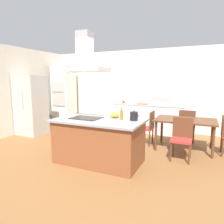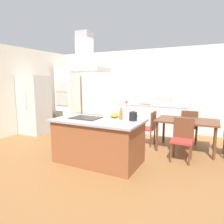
{
  "view_description": "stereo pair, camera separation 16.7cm",
  "coord_description": "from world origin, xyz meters",
  "px_view_note": "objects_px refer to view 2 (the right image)",
  "views": [
    {
      "loc": [
        1.91,
        -3.55,
        1.68
      ],
      "look_at": [
        0.11,
        0.4,
        1.0
      ],
      "focal_mm": 32.49,
      "sensor_mm": 36.0,
      "label": 1
    },
    {
      "loc": [
        2.06,
        -3.48,
        1.68
      ],
      "look_at": [
        0.11,
        0.4,
        1.0
      ],
      "focal_mm": 32.49,
      "sensor_mm": 36.0,
      "label": 2
    }
  ],
  "objects_px": {
    "olive_oil_bottle": "(121,115)",
    "cooktop": "(86,118)",
    "tea_kettle": "(133,116)",
    "mixing_bowl": "(115,115)",
    "wall_oven_stack": "(68,96)",
    "chair_facing_island": "(183,137)",
    "cutting_board": "(145,104)",
    "chair_facing_back_wall": "(190,124)",
    "range_hood": "(85,59)",
    "refrigerator": "(35,105)",
    "chair_at_left_end": "(149,126)",
    "coffee_mug_red": "(126,102)",
    "countertop_microwave": "(163,101)",
    "dining_table": "(187,123)"
  },
  "relations": [
    {
      "from": "olive_oil_bottle",
      "to": "cooktop",
      "type": "bearing_deg",
      "value": -167.24
    },
    {
      "from": "coffee_mug_red",
      "to": "countertop_microwave",
      "type": "bearing_deg",
      "value": -2.73
    },
    {
      "from": "coffee_mug_red",
      "to": "refrigerator",
      "type": "xyz_separation_m",
      "value": [
        -2.37,
        -1.84,
        -0.03
      ]
    },
    {
      "from": "cooktop",
      "to": "tea_kettle",
      "type": "relative_size",
      "value": 2.89
    },
    {
      "from": "mixing_bowl",
      "to": "chair_facing_island",
      "type": "bearing_deg",
      "value": 23.98
    },
    {
      "from": "mixing_bowl",
      "to": "chair_facing_back_wall",
      "type": "bearing_deg",
      "value": 55.57
    },
    {
      "from": "olive_oil_bottle",
      "to": "range_hood",
      "type": "xyz_separation_m",
      "value": [
        -0.73,
        -0.17,
        1.1
      ]
    },
    {
      "from": "mixing_bowl",
      "to": "cooktop",
      "type": "bearing_deg",
      "value": -149.81
    },
    {
      "from": "tea_kettle",
      "to": "cooktop",
      "type": "bearing_deg",
      "value": -169.23
    },
    {
      "from": "mixing_bowl",
      "to": "tea_kettle",
      "type": "bearing_deg",
      "value": -14.23
    },
    {
      "from": "cutting_board",
      "to": "chair_facing_island",
      "type": "relative_size",
      "value": 0.38
    },
    {
      "from": "tea_kettle",
      "to": "range_hood",
      "type": "relative_size",
      "value": 0.23
    },
    {
      "from": "cutting_board",
      "to": "range_hood",
      "type": "distance_m",
      "value": 3.18
    },
    {
      "from": "chair_facing_back_wall",
      "to": "range_hood",
      "type": "distance_m",
      "value": 3.29
    },
    {
      "from": "olive_oil_bottle",
      "to": "dining_table",
      "type": "relative_size",
      "value": 0.17
    },
    {
      "from": "mixing_bowl",
      "to": "countertop_microwave",
      "type": "distance_m",
      "value": 2.62
    },
    {
      "from": "chair_facing_back_wall",
      "to": "chair_facing_island",
      "type": "bearing_deg",
      "value": -90.0
    },
    {
      "from": "coffee_mug_red",
      "to": "chair_facing_back_wall",
      "type": "bearing_deg",
      "value": -18.65
    },
    {
      "from": "wall_oven_stack",
      "to": "range_hood",
      "type": "relative_size",
      "value": 2.44
    },
    {
      "from": "dining_table",
      "to": "tea_kettle",
      "type": "bearing_deg",
      "value": -121.94
    },
    {
      "from": "coffee_mug_red",
      "to": "chair_facing_island",
      "type": "height_order",
      "value": "coffee_mug_red"
    },
    {
      "from": "coffee_mug_red",
      "to": "cutting_board",
      "type": "bearing_deg",
      "value": -0.92
    },
    {
      "from": "cooktop",
      "to": "mixing_bowl",
      "type": "xyz_separation_m",
      "value": [
        0.52,
        0.3,
        0.05
      ]
    },
    {
      "from": "tea_kettle",
      "to": "mixing_bowl",
      "type": "bearing_deg",
      "value": 165.77
    },
    {
      "from": "olive_oil_bottle",
      "to": "chair_facing_back_wall",
      "type": "relative_size",
      "value": 0.26
    },
    {
      "from": "cutting_board",
      "to": "wall_oven_stack",
      "type": "xyz_separation_m",
      "value": [
        -2.97,
        -0.28,
        0.19
      ]
    },
    {
      "from": "wall_oven_stack",
      "to": "range_hood",
      "type": "height_order",
      "value": "range_hood"
    },
    {
      "from": "coffee_mug_red",
      "to": "chair_facing_back_wall",
      "type": "relative_size",
      "value": 0.1
    },
    {
      "from": "wall_oven_stack",
      "to": "chair_at_left_end",
      "type": "xyz_separation_m",
      "value": [
        3.52,
        -1.09,
        -0.59
      ]
    },
    {
      "from": "wall_oven_stack",
      "to": "chair_facing_island",
      "type": "relative_size",
      "value": 2.47
    },
    {
      "from": "olive_oil_bottle",
      "to": "chair_facing_island",
      "type": "relative_size",
      "value": 0.26
    },
    {
      "from": "tea_kettle",
      "to": "chair_facing_back_wall",
      "type": "bearing_deg",
      "value": 67.26
    },
    {
      "from": "cooktop",
      "to": "chair_facing_back_wall",
      "type": "height_order",
      "value": "cooktop"
    },
    {
      "from": "wall_oven_stack",
      "to": "refrigerator",
      "type": "height_order",
      "value": "wall_oven_stack"
    },
    {
      "from": "coffee_mug_red",
      "to": "refrigerator",
      "type": "bearing_deg",
      "value": -142.16
    },
    {
      "from": "cooktop",
      "to": "refrigerator",
      "type": "relative_size",
      "value": 0.33
    },
    {
      "from": "refrigerator",
      "to": "chair_facing_island",
      "type": "relative_size",
      "value": 2.04
    },
    {
      "from": "chair_facing_island",
      "to": "range_hood",
      "type": "distance_m",
      "value": 2.59
    },
    {
      "from": "cutting_board",
      "to": "chair_facing_back_wall",
      "type": "distance_m",
      "value": 1.68
    },
    {
      "from": "coffee_mug_red",
      "to": "cutting_board",
      "type": "xyz_separation_m",
      "value": [
        0.67,
        -0.01,
        -0.04
      ]
    },
    {
      "from": "mixing_bowl",
      "to": "cutting_board",
      "type": "height_order",
      "value": "mixing_bowl"
    },
    {
      "from": "chair_at_left_end",
      "to": "wall_oven_stack",
      "type": "bearing_deg",
      "value": 162.74
    },
    {
      "from": "cooktop",
      "to": "olive_oil_bottle",
      "type": "xyz_separation_m",
      "value": [
        0.73,
        0.17,
        0.09
      ]
    },
    {
      "from": "cutting_board",
      "to": "mixing_bowl",
      "type": "bearing_deg",
      "value": -86.6
    },
    {
      "from": "dining_table",
      "to": "refrigerator",
      "type": "bearing_deg",
      "value": -174.24
    },
    {
      "from": "cooktop",
      "to": "refrigerator",
      "type": "xyz_separation_m",
      "value": [
        -2.68,
        1.1,
        0.0
      ]
    },
    {
      "from": "chair_facing_back_wall",
      "to": "chair_at_left_end",
      "type": "bearing_deg",
      "value": -143.99
    },
    {
      "from": "chair_facing_back_wall",
      "to": "chair_at_left_end",
      "type": "height_order",
      "value": "same"
    },
    {
      "from": "mixing_bowl",
      "to": "chair_at_left_end",
      "type": "relative_size",
      "value": 0.22
    },
    {
      "from": "cutting_board",
      "to": "coffee_mug_red",
      "type": "bearing_deg",
      "value": 179.08
    }
  ]
}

